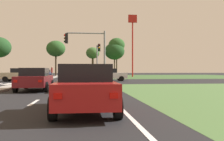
# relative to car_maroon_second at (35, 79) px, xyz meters

# --- Properties ---
(ground_plane) EXTENTS (200.00, 200.00, 0.00)m
(ground_plane) POSITION_rel_car_maroon_second_xyz_m (-2.37, 13.81, -0.77)
(ground_plane) COLOR black
(grass_verge_far_right) EXTENTS (35.00, 35.00, 0.01)m
(grass_verge_far_right) POSITION_rel_car_maroon_second_xyz_m (23.13, 38.31, -0.76)
(grass_verge_far_right) COLOR #385B2D
(grass_verge_far_right) RESTS_ON ground
(median_island_far) EXTENTS (1.20, 36.00, 0.14)m
(median_island_far) POSITION_rel_car_maroon_second_xyz_m (-2.37, 38.81, -0.70)
(median_island_far) COLOR gray
(median_island_far) RESTS_ON ground
(lane_dash_second) EXTENTS (0.14, 2.00, 0.01)m
(lane_dash_second) POSITION_rel_car_maroon_second_xyz_m (1.13, -6.51, -0.76)
(lane_dash_second) COLOR silver
(lane_dash_second) RESTS_ON ground
(lane_dash_third) EXTENTS (0.14, 2.00, 0.01)m
(lane_dash_third) POSITION_rel_car_maroon_second_xyz_m (1.13, -0.51, -0.76)
(lane_dash_third) COLOR silver
(lane_dash_third) RESTS_ON ground
(edge_line_right) EXTENTS (0.14, 24.00, 0.01)m
(edge_line_right) POSITION_rel_car_maroon_second_xyz_m (4.48, -4.19, -0.76)
(edge_line_right) COLOR silver
(edge_line_right) RESTS_ON ground
(stop_bar_near) EXTENTS (6.40, 0.50, 0.01)m
(stop_bar_near) POSITION_rel_car_maroon_second_xyz_m (1.43, 6.81, -0.76)
(stop_bar_near) COLOR silver
(stop_bar_near) RESTS_ON ground
(crosswalk_bar_fifth) EXTENTS (0.70, 2.80, 0.01)m
(crosswalk_bar_fifth) POSITION_rel_car_maroon_second_xyz_m (-4.17, 8.61, -0.76)
(crosswalk_bar_fifth) COLOR silver
(crosswalk_bar_fifth) RESTS_ON ground
(crosswalk_bar_sixth) EXTENTS (0.70, 2.80, 0.01)m
(crosswalk_bar_sixth) POSITION_rel_car_maroon_second_xyz_m (-3.02, 8.61, -0.76)
(crosswalk_bar_sixth) COLOR silver
(crosswalk_bar_sixth) RESTS_ON ground
(crosswalk_bar_seventh) EXTENTS (0.70, 2.80, 0.01)m
(crosswalk_bar_seventh) POSITION_rel_car_maroon_second_xyz_m (-1.87, 8.61, -0.76)
(crosswalk_bar_seventh) COLOR silver
(crosswalk_bar_seventh) RESTS_ON ground
(crosswalk_bar_eighth) EXTENTS (0.70, 2.80, 0.01)m
(crosswalk_bar_eighth) POSITION_rel_car_maroon_second_xyz_m (-0.72, 8.61, -0.76)
(crosswalk_bar_eighth) COLOR silver
(crosswalk_bar_eighth) RESTS_ON ground
(car_maroon_second) EXTENTS (2.02, 4.64, 1.50)m
(car_maroon_second) POSITION_rel_car_maroon_second_xyz_m (0.00, 0.00, 0.00)
(car_maroon_second) COLOR maroon
(car_maroon_second) RESTS_ON ground
(car_beige_third) EXTENTS (4.27, 1.98, 1.59)m
(car_beige_third) POSITION_rel_car_maroon_second_xyz_m (-4.46, 14.31, 0.04)
(car_beige_third) COLOR #BCAD8E
(car_beige_third) RESTS_ON ground
(car_white_fourth) EXTENTS (4.34, 2.00, 1.57)m
(car_white_fourth) POSITION_rel_car_maroon_second_xyz_m (6.44, 14.43, 0.03)
(car_white_fourth) COLOR silver
(car_white_fourth) RESTS_ON ground
(car_red_fifth) EXTENTS (1.96, 4.44, 1.52)m
(car_red_fifth) POSITION_rel_car_maroon_second_xyz_m (3.23, -9.07, 0.01)
(car_red_fifth) COLOR #A31919
(car_red_fifth) RESTS_ON ground
(car_blue_sixth) EXTENTS (1.98, 4.17, 1.58)m
(car_blue_sixth) POSITION_rel_car_maroon_second_xyz_m (3.16, -0.43, 0.04)
(car_blue_sixth) COLOR navy
(car_blue_sixth) RESTS_ON ground
(car_navy_seventh) EXTENTS (1.99, 4.22, 1.49)m
(car_navy_seventh) POSITION_rel_car_maroon_second_xyz_m (-4.65, 38.49, -0.00)
(car_navy_seventh) COLOR #161E47
(car_navy_seventh) RESTS_ON ground
(traffic_signal_near_right) EXTENTS (3.98, 0.32, 5.16)m
(traffic_signal_near_right) POSITION_rel_car_maroon_second_xyz_m (3.77, 7.21, 2.77)
(traffic_signal_near_right) COLOR gray
(traffic_signal_near_right) RESTS_ON ground
(traffic_signal_far_right) EXTENTS (0.32, 5.06, 5.06)m
(traffic_signal_far_right) POSITION_rel_car_maroon_second_xyz_m (5.23, 18.47, 2.76)
(traffic_signal_far_right) COLOR gray
(traffic_signal_far_right) RESTS_ON ground
(pedestrian_at_median) EXTENTS (0.34, 0.34, 1.88)m
(pedestrian_at_median) POSITION_rel_car_maroon_second_xyz_m (-2.21, 27.66, 0.52)
(pedestrian_at_median) COLOR #4C4C4C
(pedestrian_at_median) RESTS_ON median_island_far
(fastfood_pole_sign) EXTENTS (1.80, 0.40, 12.84)m
(fastfood_pole_sign) POSITION_rel_car_maroon_second_xyz_m (13.35, 34.46, 8.50)
(fastfood_pole_sign) COLOR red
(fastfood_pole_sign) RESTS_ON ground
(treeline_fourth) EXTENTS (4.69, 4.69, 8.76)m
(treeline_fourth) POSITION_rel_car_maroon_second_xyz_m (-3.58, 47.21, 5.96)
(treeline_fourth) COLOR #423323
(treeline_fourth) RESTS_ON ground
(treeline_fifth) EXTENTS (3.31, 3.31, 7.05)m
(treeline_fifth) POSITION_rel_car_maroon_second_xyz_m (5.54, 45.65, 4.77)
(treeline_fifth) COLOR #423323
(treeline_fifth) RESTS_ON ground
(treeline_sixth) EXTENTS (4.17, 4.17, 9.69)m
(treeline_sixth) POSITION_rel_car_maroon_second_xyz_m (11.77, 47.51, 7.10)
(treeline_sixth) COLOR #423323
(treeline_sixth) RESTS_ON ground
(treeline_seventh) EXTENTS (5.12, 5.12, 8.41)m
(treeline_seventh) POSITION_rel_car_maroon_second_xyz_m (11.17, 47.22, 5.45)
(treeline_seventh) COLOR #423323
(treeline_seventh) RESTS_ON ground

